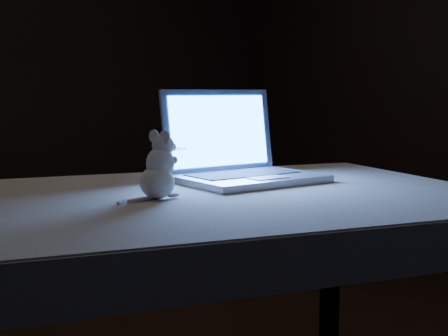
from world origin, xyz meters
TOP-DOWN VIEW (x-y plane):
  - table at (-0.21, -0.40)m, footprint 1.78×1.37m
  - tablecloth at (-0.27, -0.35)m, footprint 1.86×1.39m
  - laptop at (0.06, -0.29)m, footprint 0.46×0.40m
  - plush_mouse at (-0.36, -0.39)m, footprint 0.15×0.15m

SIDE VIEW (x-z plane):
  - table at x=-0.21m, z-range 0.00..0.85m
  - tablecloth at x=-0.27m, z-range 0.73..0.86m
  - plush_mouse at x=-0.36m, z-range 0.86..1.05m
  - laptop at x=0.06m, z-range 0.86..1.16m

